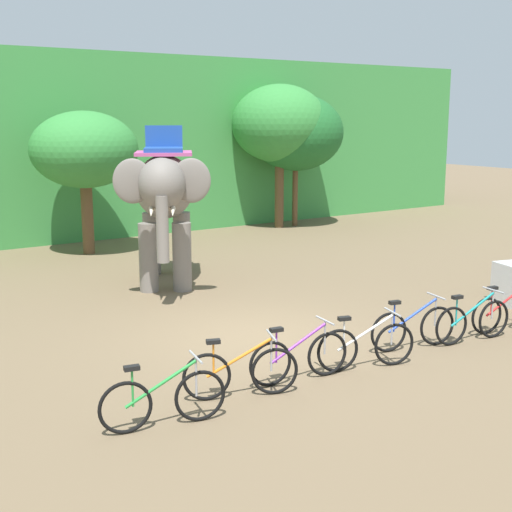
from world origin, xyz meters
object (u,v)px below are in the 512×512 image
tree_center (84,150)px  bike_teal (473,321)px  bike_green (163,399)px  bike_orange (241,372)px  tree_far_left (296,133)px  elephant (164,194)px  bike_purple (299,357)px  bike_red (507,311)px  tree_right (280,124)px  bike_white (366,346)px  bike_blue (413,327)px

tree_center → bike_teal: (2.73, -11.79, -2.65)m
bike_green → bike_orange: (1.38, 0.27, 0.00)m
tree_far_left → elephant: (-8.17, -5.68, -1.21)m
tree_far_left → bike_purple: bearing=-126.9°
bike_red → bike_teal: bearing=-176.6°
tree_right → bike_orange: 16.18m
tree_center → tree_right: (7.60, 0.89, 0.69)m
bike_red → bike_purple: bearing=178.1°
tree_far_left → bike_red: (-4.49, -12.58, -3.03)m
bike_green → bike_white: (3.68, 0.13, 0.00)m
tree_right → elephant: (-7.48, -5.73, -1.52)m
bike_teal → bike_red: (1.06, 0.06, 0.00)m
bike_orange → bike_blue: same height
bike_teal → bike_blue: bearing=164.6°
tree_right → tree_center: bearing=-173.3°
tree_center → bike_red: 12.61m
tree_right → bike_orange: bearing=-127.9°
tree_center → tree_far_left: 8.34m
tree_far_left → bike_teal: (-5.55, -12.64, -3.03)m
bike_blue → elephant: bearing=102.2°
bike_purple → bike_red: 4.82m
bike_blue → bike_teal: size_ratio=0.99×
tree_far_left → elephant: bearing=-145.2°
bike_blue → bike_teal: 1.22m
elephant → bike_green: bearing=-117.1°
elephant → bike_teal: elephant is taller
tree_center → bike_white: 12.04m
bike_green → bike_white: same height
bike_white → bike_red: size_ratio=0.98×
tree_far_left → elephant: size_ratio=1.17×
bike_orange → elephant: bearing=71.8°
elephant → bike_teal: 7.66m
bike_purple → bike_blue: 2.58m
bike_blue → tree_center: bearing=97.7°
bike_purple → bike_blue: (2.58, 0.10, 0.00)m
tree_center → bike_purple: 11.91m
tree_center → tree_far_left: tree_far_left is taller
tree_center → bike_red: bearing=-72.1°
tree_center → elephant: bearing=-88.6°
bike_orange → bike_teal: (4.85, -0.19, 0.00)m
tree_far_left → bike_purple: tree_far_left is taller
tree_center → tree_far_left: (8.29, 0.85, 0.38)m
elephant → bike_white: size_ratio=2.48×
bike_green → bike_white: 3.69m
bike_purple → bike_orange: bearing=-177.9°
tree_right → bike_red: bearing=-106.8°
tree_center → bike_blue: tree_center is taller
tree_right → tree_far_left: 0.75m
elephant → bike_blue: 7.03m
bike_green → tree_center: bearing=73.6°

